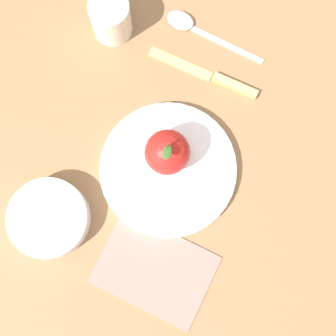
# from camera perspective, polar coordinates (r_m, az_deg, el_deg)

# --- Properties ---
(ground_plane) EXTENTS (2.40, 2.40, 0.00)m
(ground_plane) POSITION_cam_1_polar(r_m,az_deg,el_deg) (0.72, 1.70, 1.95)
(ground_plane) COLOR olive
(dinner_plate) EXTENTS (0.22, 0.22, 0.02)m
(dinner_plate) POSITION_cam_1_polar(r_m,az_deg,el_deg) (0.70, -0.00, -0.15)
(dinner_plate) COLOR white
(dinner_plate) RESTS_ON ground_plane
(apple) EXTENTS (0.07, 0.07, 0.09)m
(apple) POSITION_cam_1_polar(r_m,az_deg,el_deg) (0.66, -0.09, 2.07)
(apple) COLOR #B21E19
(apple) RESTS_ON dinner_plate
(side_bowl) EXTENTS (0.12, 0.12, 0.04)m
(side_bowl) POSITION_cam_1_polar(r_m,az_deg,el_deg) (0.71, -15.36, -6.34)
(side_bowl) COLOR white
(side_bowl) RESTS_ON ground_plane
(cup) EXTENTS (0.07, 0.07, 0.07)m
(cup) POSITION_cam_1_polar(r_m,az_deg,el_deg) (0.76, -7.53, 19.00)
(cup) COLOR silver
(cup) RESTS_ON ground_plane
(knife) EXTENTS (0.10, 0.18, 0.01)m
(knife) POSITION_cam_1_polar(r_m,az_deg,el_deg) (0.76, 6.03, 11.77)
(knife) COLOR #D8B766
(knife) RESTS_ON ground_plane
(spoon) EXTENTS (0.10, 0.17, 0.01)m
(spoon) POSITION_cam_1_polar(r_m,az_deg,el_deg) (0.79, 2.94, 18.06)
(spoon) COLOR silver
(spoon) RESTS_ON ground_plane
(linen_napkin) EXTENTS (0.19, 0.21, 0.00)m
(linen_napkin) POSITION_cam_1_polar(r_m,az_deg,el_deg) (0.70, -1.72, -13.12)
(linen_napkin) COLOR gray
(linen_napkin) RESTS_ON ground_plane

